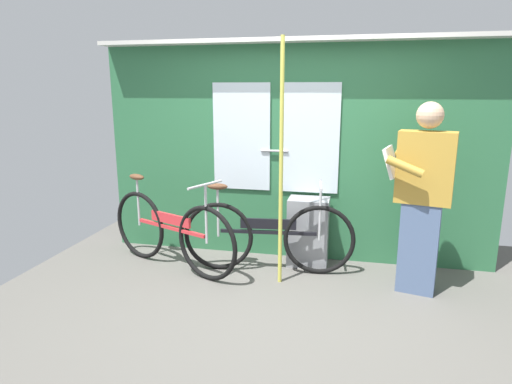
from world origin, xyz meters
TOP-DOWN VIEW (x-y plane):
  - ground_plane at (0.00, 0.00)m, footprint 5.02×3.93m
  - train_door_wall at (-0.01, 1.16)m, footprint 4.02×0.28m
  - bicycle_near_door at (-0.19, 0.67)m, footprint 1.67×0.44m
  - bicycle_leaning_behind at (-1.14, 0.56)m, footprint 1.55×0.75m
  - passenger_reading_newspaper at (1.17, 0.53)m, footprint 0.61×0.54m
  - trash_bin_by_wall at (0.18, 0.94)m, footprint 0.40×0.28m
  - handrail_pole at (-0.03, 0.46)m, footprint 0.04×0.04m

SIDE VIEW (x-z plane):
  - ground_plane at x=0.00m, z-range -0.04..0.00m
  - trash_bin_by_wall at x=0.18m, z-range 0.00..0.69m
  - bicycle_near_door at x=-0.19m, z-range -0.08..0.82m
  - bicycle_leaning_behind at x=-1.14m, z-range -0.08..0.85m
  - passenger_reading_newspaper at x=1.17m, z-range 0.05..1.70m
  - handrail_pole at x=-0.03m, z-range 0.00..2.19m
  - train_door_wall at x=-0.01m, z-range 0.05..2.28m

